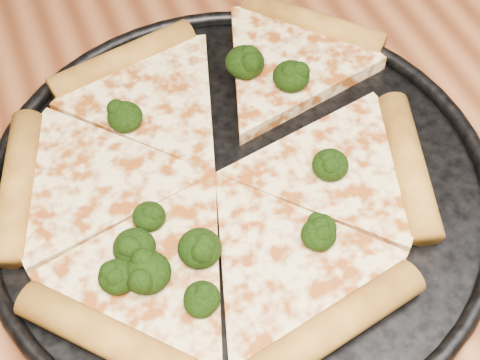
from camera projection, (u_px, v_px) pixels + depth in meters
name	position (u px, v px, depth m)	size (l,w,h in m)	color
pizza_pan	(240.00, 186.00, 0.57)	(0.42, 0.42, 0.02)	black
pizza	(220.00, 168.00, 0.57)	(0.39, 0.38, 0.03)	#FFE39C
broccoli_florets	(213.00, 189.00, 0.55)	(0.22, 0.23, 0.03)	black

